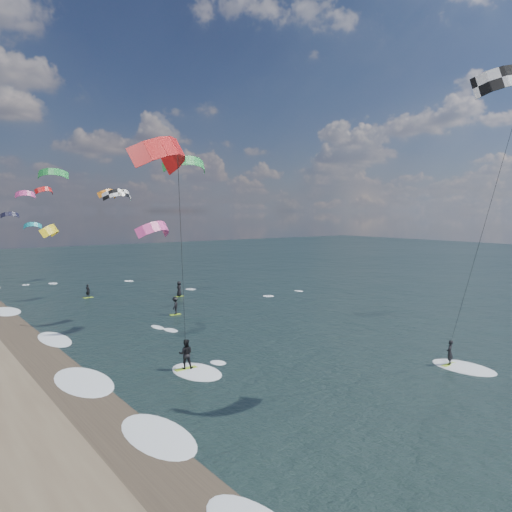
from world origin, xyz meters
TOP-DOWN VIEW (x-y plane):
  - ground at (0.00, 0.00)m, footprint 260.00×260.00m
  - wet_sand_strip at (-12.00, 10.00)m, footprint 3.00×240.00m
  - kitesurfer_near_a at (5.61, -0.66)m, footprint 7.67×8.59m
  - kitesurfer_near_b at (-7.78, 9.12)m, footprint 7.20×9.35m
  - far_kitesurfers at (3.03, 33.90)m, footprint 9.88×15.32m
  - bg_kite_field at (-0.74, 51.45)m, footprint 15.69×70.51m
  - shoreline_surf at (-10.80, 14.75)m, footprint 2.40×79.40m

SIDE VIEW (x-z plane):
  - ground at x=0.00m, z-range 0.00..0.00m
  - shoreline_surf at x=-10.80m, z-range -0.06..0.06m
  - wet_sand_strip at x=-12.00m, z-range 0.00..0.01m
  - far_kitesurfers at x=3.03m, z-range -0.03..1.76m
  - kitesurfer_near_b at x=-7.78m, z-range 2.23..16.12m
  - bg_kite_field at x=-0.74m, z-range 7.38..15.64m
  - kitesurfer_near_a at x=5.61m, z-range 4.26..21.40m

